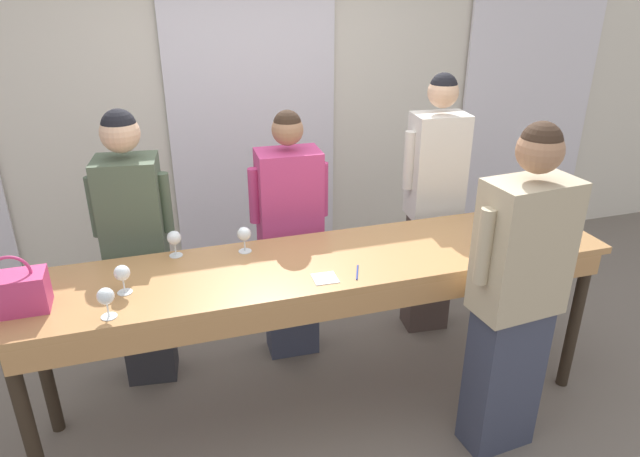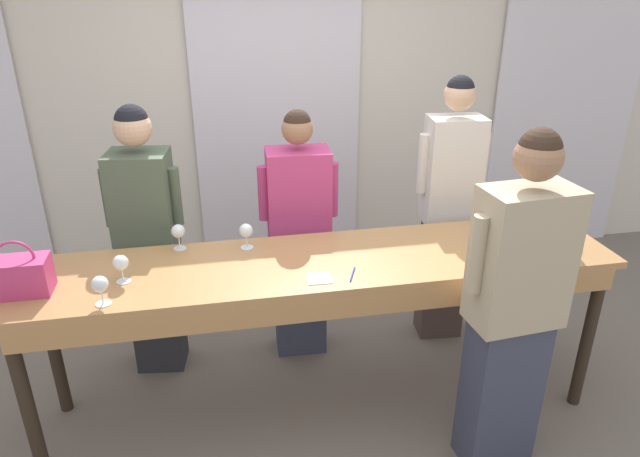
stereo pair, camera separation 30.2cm
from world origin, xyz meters
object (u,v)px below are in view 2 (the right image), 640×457
object	(u,v)px
wine_glass_center_right	(562,210)
guest_cream_sweater	(448,210)
host_pouring	(514,308)
guest_olive_jacket	(148,241)
tasting_bar	(323,280)
wine_glass_front_left	(519,237)
wine_glass_center_mid	(178,232)
handbag	(19,275)
wine_bottle	(572,233)
guest_pink_top	(299,237)
wine_glass_front_right	(121,264)
wine_glass_front_mid	(100,285)
wine_glass_center_left	(246,231)

from	to	relation	value
wine_glass_center_right	guest_cream_sweater	xyz separation A→B (m)	(-0.52, 0.44, -0.14)
host_pouring	guest_olive_jacket	bearing A→B (deg)	146.93
tasting_bar	wine_glass_front_left	xyz separation A→B (m)	(1.04, -0.11, 0.21)
wine_glass_center_mid	guest_olive_jacket	world-z (taller)	guest_olive_jacket
tasting_bar	handbag	xyz separation A→B (m)	(-1.47, -0.04, 0.20)
wine_bottle	guest_pink_top	world-z (taller)	guest_pink_top
guest_olive_jacket	wine_glass_front_right	bearing A→B (deg)	-94.59
wine_glass_front_left	wine_glass_center_right	world-z (taller)	same
wine_glass_front_left	wine_glass_center_mid	bearing A→B (deg)	166.96
handbag	host_pouring	size ratio (longest dim) A/B	0.15
wine_glass_center_right	wine_glass_front_mid	bearing A→B (deg)	-170.77
tasting_bar	guest_cream_sweater	distance (m)	1.16
handbag	wine_glass_front_mid	xyz separation A→B (m)	(0.39, -0.18, 0.01)
wine_bottle	wine_glass_front_right	size ratio (longest dim) A/B	2.26
guest_pink_top	guest_cream_sweater	world-z (taller)	guest_cream_sweater
wine_glass_front_left	wine_glass_front_mid	size ratio (longest dim) A/B	1.00
wine_glass_front_left	guest_olive_jacket	xyz separation A→B (m)	(-2.00, 0.75, -0.19)
guest_pink_top	wine_glass_center_mid	bearing A→B (deg)	-154.95
tasting_bar	guest_pink_top	size ratio (longest dim) A/B	1.91
guest_cream_sweater	wine_glass_front_right	bearing A→B (deg)	-161.55
wine_glass_front_left	tasting_bar	bearing A→B (deg)	174.07
wine_glass_center_right	guest_cream_sweater	bearing A→B (deg)	139.73
wine_glass_center_mid	host_pouring	world-z (taller)	host_pouring
wine_glass_center_left	wine_glass_center_right	distance (m)	1.87
wine_glass_center_mid	guest_pink_top	distance (m)	0.83
wine_bottle	wine_glass_center_left	bearing A→B (deg)	167.30
wine_glass_center_left	host_pouring	size ratio (longest dim) A/B	0.08
wine_glass_front_left	wine_glass_front_mid	world-z (taller)	same
wine_glass_front_right	handbag	bearing A→B (deg)	-177.44
wine_bottle	wine_glass_center_right	size ratio (longest dim) A/B	2.26
guest_pink_top	guest_cream_sweater	distance (m)	1.00
wine_glass_front_right	wine_glass_center_mid	xyz separation A→B (m)	(0.26, 0.32, 0.00)
tasting_bar	host_pouring	bearing A→B (deg)	-32.14
handbag	wine_glass_center_left	world-z (taller)	handbag
wine_glass_front_left	wine_glass_center_mid	world-z (taller)	same
wine_glass_front_mid	guest_cream_sweater	distance (m)	2.22
handbag	guest_olive_jacket	bearing A→B (deg)	53.13
wine_glass_center_mid	wine_glass_center_right	distance (m)	2.24
guest_olive_jacket	wine_glass_front_mid	bearing A→B (deg)	-97.94
wine_glass_front_mid	wine_glass_center_right	distance (m)	2.60
wine_glass_center_mid	tasting_bar	bearing A→B (deg)	-22.28
wine_bottle	handbag	distance (m)	2.80
handbag	wine_glass_center_right	bearing A→B (deg)	4.61
tasting_bar	host_pouring	xyz separation A→B (m)	(0.82, -0.52, 0.04)
wine_glass_front_right	wine_glass_center_mid	distance (m)	0.42
handbag	wine_glass_center_mid	bearing A→B (deg)	25.65
wine_bottle	wine_glass_front_right	xyz separation A→B (m)	(-2.34, 0.12, -0.02)
tasting_bar	guest_olive_jacket	distance (m)	1.15
handbag	wine_glass_front_right	distance (m)	0.46
guest_pink_top	wine_glass_front_right	bearing A→B (deg)	-146.01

